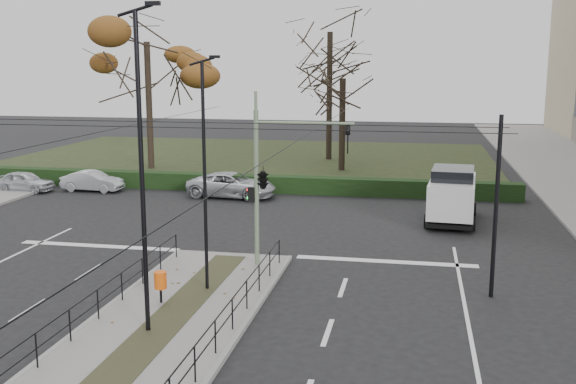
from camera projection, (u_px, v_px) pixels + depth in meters
The scene contains 17 objects.
ground at pixel (194, 298), 22.06m from camera, with size 140.00×140.00×0.00m, color black.
median_island at pixel (166, 325), 19.64m from camera, with size 4.40×15.00×0.14m, color slate.
park at pixel (251, 159), 54.03m from camera, with size 38.00×26.00×0.10m, color black.
hedge at pixel (198, 181), 41.02m from camera, with size 38.00×1.00×1.00m, color black.
median_railing at pixel (163, 296), 19.37m from camera, with size 4.14×13.24×0.92m.
catenary at pixel (206, 187), 22.98m from camera, with size 20.00×34.00×6.00m.
traffic_light at pixel (265, 176), 24.66m from camera, with size 3.93×2.26×5.78m.
litter_bin at pixel (160, 281), 21.15m from camera, with size 0.39×0.39×1.01m.
streetlamp_median_near at pixel (142, 171), 18.19m from camera, with size 0.75×0.15×9.00m.
streetlamp_median_far at pixel (205, 174), 21.84m from camera, with size 0.64×0.13×7.69m.
parked_car_first at pixel (25, 181), 40.40m from camera, with size 1.45×3.61×1.23m, color #B9BCC2.
parked_car_second at pixel (92, 181), 40.50m from camera, with size 1.29×3.70×1.22m, color #B9BCC2.
parked_car_fourth at pixel (232, 185), 38.66m from camera, with size 2.35×5.09×1.41m, color #B9BCC2.
white_van at pixel (452, 194), 32.52m from camera, with size 2.64×5.23×2.64m.
rust_tree at pixel (147, 42), 47.25m from camera, with size 9.58×9.58×11.80m.
bare_tree_center at pixel (330, 41), 51.84m from camera, with size 6.88×6.88×13.11m.
bare_tree_near at pixel (343, 85), 46.94m from camera, with size 5.21×5.21×8.57m.
Camera 1 is at (7.01, -20.05, 7.57)m, focal length 42.00 mm.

